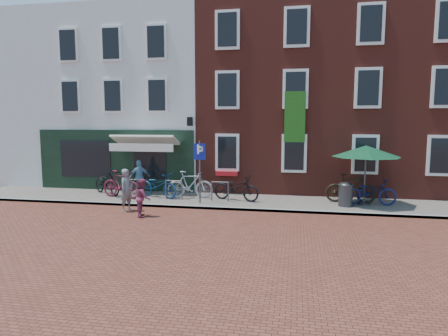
% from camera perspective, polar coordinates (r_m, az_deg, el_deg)
% --- Properties ---
extents(ground, '(80.00, 80.00, 0.00)m').
position_cam_1_polar(ground, '(15.45, -3.28, -5.99)').
color(ground, brown).
extents(sidewalk, '(24.00, 3.00, 0.10)m').
position_cam_1_polar(sidewalk, '(16.68, 1.30, -4.84)').
color(sidewalk, slate).
rests_on(sidewalk, ground).
extents(building_stucco, '(8.00, 8.00, 9.00)m').
position_cam_1_polar(building_stucco, '(23.30, -11.35, 9.37)').
color(building_stucco, silver).
rests_on(building_stucco, ground).
extents(building_brick_mid, '(6.00, 8.00, 10.00)m').
position_cam_1_polar(building_brick_mid, '(21.74, 6.35, 10.97)').
color(building_brick_mid, maroon).
rests_on(building_brick_mid, ground).
extents(building_brick_right, '(6.00, 8.00, 10.00)m').
position_cam_1_polar(building_brick_right, '(22.13, 22.31, 10.43)').
color(building_brick_right, maroon).
rests_on(building_brick_right, ground).
extents(filler_left, '(7.00, 8.00, 9.00)m').
position_cam_1_polar(filler_left, '(26.98, -26.47, 8.43)').
color(filler_left, silver).
rests_on(filler_left, ground).
extents(litter_bin, '(0.55, 0.55, 1.02)m').
position_cam_1_polar(litter_bin, '(16.14, 17.23, -3.47)').
color(litter_bin, '#3B3B3D').
rests_on(litter_bin, sidewalk).
extents(parking_sign, '(0.50, 0.08, 2.53)m').
position_cam_1_polar(parking_sign, '(15.84, -3.56, 0.91)').
color(parking_sign, '#4C4C4F').
rests_on(parking_sign, sidewalk).
extents(parasol, '(2.67, 2.67, 2.47)m').
position_cam_1_polar(parasol, '(16.49, 19.91, 2.60)').
color(parasol, '#4C4C4F').
rests_on(parasol, sidewalk).
extents(woman, '(0.57, 0.69, 1.63)m').
position_cam_1_polar(woman, '(15.40, -13.91, -3.14)').
color(woman, slate).
rests_on(woman, ground).
extents(boy, '(0.72, 0.80, 1.37)m').
position_cam_1_polar(boy, '(14.49, -11.69, -4.21)').
color(boy, '#89334F').
rests_on(boy, ground).
extents(cafe_person, '(0.98, 0.82, 1.57)m').
position_cam_1_polar(cafe_person, '(18.18, -12.15, -1.34)').
color(cafe_person, '#6A99B5').
rests_on(cafe_person, sidewalk).
extents(bicycle_0, '(2.09, 1.72, 1.07)m').
position_cam_1_polar(bicycle_0, '(18.70, -16.58, -2.02)').
color(bicycle_0, black).
rests_on(bicycle_0, sidewalk).
extents(bicycle_1, '(2.06, 1.08, 1.19)m').
position_cam_1_polar(bicycle_1, '(17.64, -14.72, -2.29)').
color(bicycle_1, '#561527').
rests_on(bicycle_1, sidewalk).
extents(bicycle_2, '(2.16, 1.35, 1.07)m').
position_cam_1_polar(bicycle_2, '(17.40, -9.59, -2.48)').
color(bicycle_2, navy).
rests_on(bicycle_2, sidewalk).
extents(bicycle_3, '(2.05, 0.99, 1.19)m').
position_cam_1_polar(bicycle_3, '(17.02, -4.95, -2.42)').
color(bicycle_3, '#A8A8AA').
rests_on(bicycle_3, sidewalk).
extents(bicycle_4, '(2.16, 1.26, 1.07)m').
position_cam_1_polar(bicycle_4, '(16.52, 1.76, -2.88)').
color(bicycle_4, black).
rests_on(bicycle_4, sidewalk).
extents(bicycle_5, '(2.01, 0.69, 1.19)m').
position_cam_1_polar(bicycle_5, '(16.83, 17.87, -2.83)').
color(bicycle_5, black).
rests_on(bicycle_5, sidewalk).
extents(bicycle_6, '(2.06, 0.77, 1.07)m').
position_cam_1_polar(bicycle_6, '(16.65, 20.38, -3.24)').
color(bicycle_6, navy).
rests_on(bicycle_6, sidewalk).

